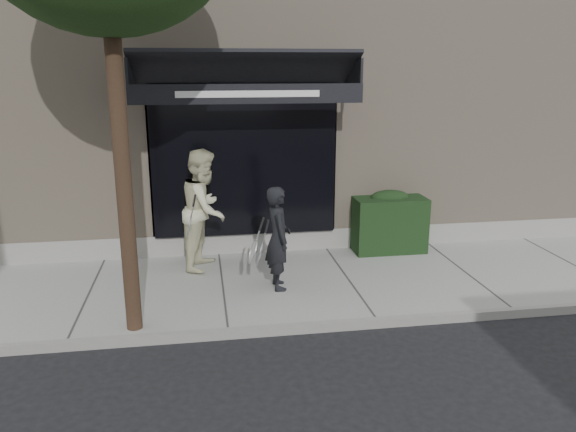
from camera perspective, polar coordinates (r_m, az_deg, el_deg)
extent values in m
plane|color=black|center=(9.19, 6.01, -6.94)|extent=(80.00, 80.00, 0.00)
cube|color=gray|center=(9.17, 6.02, -6.59)|extent=(20.00, 3.00, 0.12)
cube|color=gray|center=(7.81, 8.99, -10.63)|extent=(20.00, 0.10, 0.14)
cube|color=tan|center=(13.43, 0.73, 12.15)|extent=(14.00, 7.00, 5.50)
cube|color=gray|center=(10.66, 3.70, -2.33)|extent=(14.02, 0.42, 0.50)
cube|color=black|center=(9.94, -4.47, 5.57)|extent=(3.20, 0.30, 2.60)
cube|color=gray|center=(10.09, -13.67, 5.33)|extent=(0.08, 0.40, 2.60)
cube|color=gray|center=(10.33, 4.39, 5.93)|extent=(0.08, 0.40, 2.60)
cube|color=gray|center=(9.95, -4.70, 13.34)|extent=(3.36, 0.40, 0.12)
cube|color=black|center=(9.25, -4.38, 14.83)|extent=(3.60, 1.03, 0.55)
cube|color=black|center=(8.76, -4.05, 12.27)|extent=(3.60, 0.05, 0.30)
cube|color=white|center=(8.73, -4.03, 12.26)|extent=(2.20, 0.01, 0.10)
cube|color=black|center=(9.27, -15.73, 13.84)|extent=(0.04, 1.00, 0.45)
cube|color=black|center=(9.57, 6.65, 14.30)|extent=(0.04, 1.00, 0.45)
cube|color=black|center=(10.44, 10.18, -0.80)|extent=(1.30, 0.70, 1.00)
ellipsoid|color=black|center=(10.32, 10.30, 1.87)|extent=(0.71, 0.38, 0.27)
cylinder|color=black|center=(7.06, -16.56, 6.04)|extent=(0.20, 0.20, 4.80)
imported|color=black|center=(8.46, -1.01, -2.25)|extent=(0.41, 0.60, 1.59)
torus|color=silver|center=(8.16, -2.84, -3.77)|extent=(0.17, 0.32, 0.30)
cylinder|color=silver|center=(8.16, -2.84, -3.77)|extent=(0.14, 0.28, 0.26)
cylinder|color=silver|center=(8.16, -2.84, -3.77)|extent=(0.18, 0.06, 0.06)
cylinder|color=black|center=(8.16, -2.84, -3.77)|extent=(0.20, 0.08, 0.08)
torus|color=silver|center=(8.03, -3.58, -3.61)|extent=(0.13, 0.31, 0.30)
cylinder|color=silver|center=(8.03, -3.58, -3.61)|extent=(0.10, 0.27, 0.26)
cylinder|color=silver|center=(8.03, -3.58, -3.61)|extent=(0.18, 0.03, 0.08)
cylinder|color=black|center=(8.03, -3.58, -3.61)|extent=(0.20, 0.04, 0.09)
imported|color=beige|center=(9.40, -8.47, 0.68)|extent=(1.03, 1.17, 2.01)
torus|color=silver|center=(9.10, -9.99, -0.98)|extent=(0.10, 0.31, 0.30)
cylinder|color=silver|center=(9.10, -9.99, -0.98)|extent=(0.07, 0.27, 0.26)
cylinder|color=silver|center=(9.10, -9.99, -0.98)|extent=(0.18, 0.02, 0.06)
cylinder|color=black|center=(9.10, -9.99, -0.98)|extent=(0.20, 0.04, 0.08)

